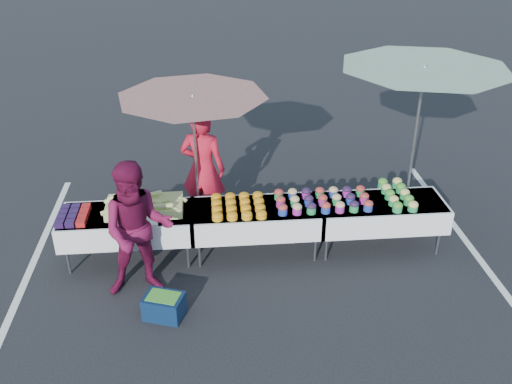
{
  "coord_description": "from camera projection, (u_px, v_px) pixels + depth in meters",
  "views": [
    {
      "loc": [
        -0.62,
        -6.93,
        4.77
      ],
      "look_at": [
        0.0,
        0.0,
        1.0
      ],
      "focal_mm": 40.0,
      "sensor_mm": 36.0,
      "label": 1
    }
  ],
  "objects": [
    {
      "name": "ground",
      "position": [
        256.0,
        252.0,
        8.39
      ],
      "size": [
        80.0,
        80.0,
        0.0
      ],
      "primitive_type": "plane",
      "color": "black"
    },
    {
      "name": "stripe_left",
      "position": [
        33.0,
        263.0,
        8.13
      ],
      "size": [
        0.1,
        5.0,
        0.0
      ],
      "primitive_type": "cube",
      "color": "silver",
      "rests_on": "ground"
    },
    {
      "name": "stripe_right",
      "position": [
        466.0,
        241.0,
        8.64
      ],
      "size": [
        0.1,
        5.0,
        0.0
      ],
      "primitive_type": "cube",
      "color": "silver",
      "rests_on": "ground"
    },
    {
      "name": "table_left",
      "position": [
        128.0,
        224.0,
        7.97
      ],
      "size": [
        1.86,
        0.81,
        0.75
      ],
      "color": "white",
      "rests_on": "ground"
    },
    {
      "name": "table_center",
      "position": [
        256.0,
        218.0,
        8.11
      ],
      "size": [
        1.86,
        0.81,
        0.75
      ],
      "color": "white",
      "rests_on": "ground"
    },
    {
      "name": "table_right",
      "position": [
        380.0,
        212.0,
        8.25
      ],
      "size": [
        1.86,
        0.81,
        0.75
      ],
      "color": "white",
      "rests_on": "ground"
    },
    {
      "name": "berry_punnets",
      "position": [
        73.0,
        215.0,
        7.76
      ],
      "size": [
        0.4,
        0.54,
        0.08
      ],
      "color": "black",
      "rests_on": "table_left"
    },
    {
      "name": "corn_pile",
      "position": [
        144.0,
        206.0,
        7.9
      ],
      "size": [
        1.16,
        0.57,
        0.26
      ],
      "color": "#C9CF6A",
      "rests_on": "table_left"
    },
    {
      "name": "plastic_bags",
      "position": [
        147.0,
        222.0,
        7.64
      ],
      "size": [
        0.3,
        0.25,
        0.05
      ],
      "primitive_type": "cube",
      "color": "white",
      "rests_on": "table_left"
    },
    {
      "name": "carrot_bowls",
      "position": [
        238.0,
        206.0,
        7.98
      ],
      "size": [
        0.75,
        0.69,
        0.11
      ],
      "color": "orange",
      "rests_on": "table_center"
    },
    {
      "name": "potato_cups",
      "position": [
        323.0,
        200.0,
        8.07
      ],
      "size": [
        1.34,
        0.58,
        0.16
      ],
      "color": "#203999",
      "rests_on": "table_right"
    },
    {
      "name": "bean_baskets",
      "position": [
        397.0,
        194.0,
        8.23
      ],
      "size": [
        0.36,
        0.86,
        0.15
      ],
      "color": "#228A47",
      "rests_on": "table_right"
    },
    {
      "name": "vendor",
      "position": [
        203.0,
        169.0,
        8.67
      ],
      "size": [
        0.79,
        0.63,
        1.9
      ],
      "primitive_type": "imported",
      "rotation": [
        0.0,
        0.0,
        2.86
      ],
      "color": "red",
      "rests_on": "ground"
    },
    {
      "name": "customer",
      "position": [
        138.0,
        230.0,
        7.17
      ],
      "size": [
        0.96,
        0.78,
        1.86
      ],
      "primitive_type": "imported",
      "rotation": [
        0.0,
        0.0,
        0.08
      ],
      "color": "maroon",
      "rests_on": "ground"
    },
    {
      "name": "umbrella_left",
      "position": [
        193.0,
        108.0,
        8.02
      ],
      "size": [
        2.54,
        2.54,
        2.19
      ],
      "rotation": [
        0.0,
        0.0,
        -0.21
      ],
      "color": "black",
      "rests_on": "ground"
    },
    {
      "name": "umbrella_right",
      "position": [
        423.0,
        81.0,
        8.15
      ],
      "size": [
        2.81,
        2.81,
        2.52
      ],
      "rotation": [
        0.0,
        0.0,
        0.15
      ],
      "color": "black",
      "rests_on": "ground"
    },
    {
      "name": "storage_bin",
      "position": [
        164.0,
        306.0,
        7.07
      ],
      "size": [
        0.56,
        0.48,
        0.31
      ],
      "rotation": [
        0.0,
        0.0,
        -0.34
      ],
      "color": "#0C203F",
      "rests_on": "ground"
    }
  ]
}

